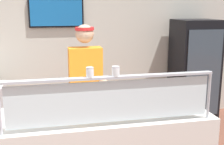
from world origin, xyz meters
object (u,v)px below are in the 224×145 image
Objects in this scene: parmesan_shaker at (90,73)px; worker_figure at (86,89)px; pizza_server at (103,109)px; drink_fridge at (194,72)px; pepper_flake_shaker at (116,72)px; pizza_tray at (106,110)px.

worker_figure is at bearing 84.83° from parmesan_shaker.
pizza_server is 3.30× the size of parmesan_shaker.
drink_fridge is at bearing 56.43° from pizza_server.
parmesan_shaker reaches higher than pizza_server.
parmesan_shaker is at bearing -134.03° from drink_fridge.
pepper_flake_shaker reaches higher than pizza_server.
worker_figure is (-0.12, 1.00, -0.42)m from pepper_flake_shaker.
pepper_flake_shaker is at bearing 0.00° from parmesan_shaker.
parmesan_shaker is at bearing -105.13° from pizza_server.
worker_figure is 2.31m from drink_fridge.
pepper_flake_shaker is at bearing -69.37° from pizza_server.
pizza_tray is at bearing 43.57° from pizza_server.
worker_figure reaches higher than parmesan_shaker.
parmesan_shaker is 3.05m from drink_fridge.
pepper_flake_shaker is 0.05× the size of worker_figure.
pepper_flake_shaker is at bearing -130.92° from drink_fridge.
pepper_flake_shaker reaches higher than pizza_tray.
drink_fridge is (1.87, 2.16, -0.55)m from pepper_flake_shaker.
drink_fridge reaches higher than pizza_tray.
pepper_flake_shaker is 1.09m from worker_figure.
worker_figure is (-0.08, 0.68, 0.02)m from pizza_server.
worker_figure reaches higher than drink_fridge.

